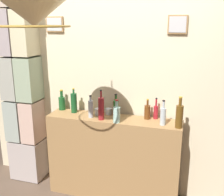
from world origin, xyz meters
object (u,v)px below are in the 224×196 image
(liquor_bottle_whiskey, at_px, (117,114))
(liquor_bottle_rum, at_px, (147,112))
(liquor_bottle_scotch, at_px, (163,116))
(glass_tumbler_rocks, at_px, (109,111))
(liquor_bottle_vermouth, at_px, (62,102))
(liquor_bottle_brandy, at_px, (116,109))
(liquor_bottle_gin, at_px, (91,108))
(glass_tumbler_highball, at_px, (98,112))
(pendant_lamp, at_px, (34,13))
(liquor_bottle_sherry, at_px, (101,108))
(liquor_bottle_rye, at_px, (74,103))
(liquor_bottle_amaro, at_px, (156,111))
(liquor_bottle_tequila, at_px, (116,107))
(liquor_bottle_bourbon, at_px, (179,116))

(liquor_bottle_whiskey, relative_size, liquor_bottle_rum, 1.11)
(liquor_bottle_scotch, relative_size, glass_tumbler_rocks, 3.50)
(liquor_bottle_vermouth, xyz_separation_m, glass_tumbler_rocks, (0.61, -0.01, -0.06))
(liquor_bottle_brandy, height_order, glass_tumbler_rocks, liquor_bottle_brandy)
(liquor_bottle_gin, height_order, glass_tumbler_highball, liquor_bottle_gin)
(liquor_bottle_whiskey, bearing_deg, pendant_lamp, -121.03)
(liquor_bottle_sherry, relative_size, glass_tumbler_rocks, 4.38)
(liquor_bottle_gin, relative_size, liquor_bottle_sherry, 0.77)
(liquor_bottle_vermouth, bearing_deg, liquor_bottle_brandy, -8.24)
(liquor_bottle_rum, bearing_deg, liquor_bottle_scotch, -35.81)
(liquor_bottle_gin, relative_size, liquor_bottle_rum, 1.13)
(pendant_lamp, bearing_deg, liquor_bottle_rye, 98.07)
(liquor_bottle_brandy, distance_m, liquor_bottle_sherry, 0.17)
(liquor_bottle_whiskey, height_order, pendant_lamp, pendant_lamp)
(liquor_bottle_whiskey, height_order, glass_tumbler_highball, liquor_bottle_whiskey)
(liquor_bottle_rye, distance_m, glass_tumbler_rocks, 0.43)
(liquor_bottle_scotch, relative_size, liquor_bottle_sherry, 0.80)
(liquor_bottle_rye, relative_size, glass_tumbler_highball, 3.82)
(glass_tumbler_rocks, bearing_deg, liquor_bottle_vermouth, 179.45)
(liquor_bottle_amaro, height_order, glass_tumbler_rocks, liquor_bottle_amaro)
(liquor_bottle_whiskey, distance_m, liquor_bottle_scotch, 0.49)
(liquor_bottle_tequila, distance_m, glass_tumbler_rocks, 0.11)
(liquor_bottle_vermouth, height_order, liquor_bottle_tequila, liquor_bottle_tequila)
(liquor_bottle_gin, xyz_separation_m, pendant_lamp, (-0.12, -0.83, 1.01))
(liquor_bottle_vermouth, relative_size, liquor_bottle_whiskey, 0.99)
(glass_tumbler_rocks, bearing_deg, liquor_bottle_tequila, -5.35)
(liquor_bottle_brandy, bearing_deg, liquor_bottle_tequila, 105.47)
(liquor_bottle_amaro, relative_size, glass_tumbler_highball, 3.08)
(liquor_bottle_whiskey, relative_size, glass_tumbler_highball, 3.28)
(liquor_bottle_vermouth, height_order, liquor_bottle_sherry, liquor_bottle_sherry)
(liquor_bottle_sherry, bearing_deg, liquor_bottle_tequila, 57.48)
(liquor_bottle_whiskey, bearing_deg, glass_tumbler_rocks, 124.63)
(liquor_bottle_tequila, height_order, glass_tumbler_rocks, liquor_bottle_tequila)
(liquor_bottle_whiskey, height_order, glass_tumbler_rocks, liquor_bottle_whiskey)
(liquor_bottle_amaro, height_order, liquor_bottle_sherry, liquor_bottle_sherry)
(liquor_bottle_tequila, bearing_deg, liquor_bottle_sherry, -122.52)
(liquor_bottle_amaro, relative_size, liquor_bottle_scotch, 0.89)
(liquor_bottle_amaro, relative_size, liquor_bottle_bourbon, 0.73)
(liquor_bottle_gin, relative_size, glass_tumbler_rocks, 3.37)
(liquor_bottle_rye, distance_m, liquor_bottle_tequila, 0.52)
(liquor_bottle_rye, height_order, liquor_bottle_rum, liquor_bottle_rye)
(liquor_bottle_amaro, height_order, liquor_bottle_whiskey, liquor_bottle_whiskey)
(liquor_bottle_rye, bearing_deg, liquor_bottle_whiskey, -17.54)
(liquor_bottle_vermouth, xyz_separation_m, liquor_bottle_sherry, (0.58, -0.20, 0.04))
(liquor_bottle_scotch, height_order, pendant_lamp, pendant_lamp)
(pendant_lamp, bearing_deg, liquor_bottle_whiskey, 58.97)
(glass_tumbler_highball, bearing_deg, liquor_bottle_brandy, -9.33)
(liquor_bottle_sherry, height_order, liquor_bottle_rum, liquor_bottle_sherry)
(liquor_bottle_brandy, distance_m, liquor_bottle_tequila, 0.09)
(liquor_bottle_rye, distance_m, liquor_bottle_rum, 0.88)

